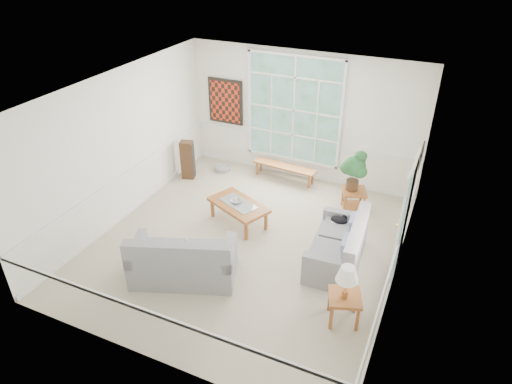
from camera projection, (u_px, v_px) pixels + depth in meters
floor at (247, 243)px, 8.78m from camera, size 5.50×6.00×0.01m
ceiling at (245, 91)px, 7.25m from camera, size 5.50×6.00×0.02m
wall_back at (303, 117)px, 10.37m from camera, size 5.50×0.02×3.00m
wall_front at (143, 279)px, 5.66m from camera, size 5.50×0.02×3.00m
wall_left at (120, 147)px, 8.99m from camera, size 0.02×6.00×3.00m
wall_right at (407, 209)px, 7.04m from camera, size 0.02×6.00×3.00m
window_back at (294, 110)px, 10.33m from camera, size 2.30×0.08×2.40m
entry_door at (405, 213)px, 7.75m from camera, size 0.08×0.90×2.10m
door_sidelight at (400, 228)px, 7.21m from camera, size 0.08×0.26×1.90m
wall_art at (225, 102)px, 10.97m from camera, size 0.90×0.06×1.10m
wall_frame_near at (419, 159)px, 8.40m from camera, size 0.04×0.26×0.32m
wall_frame_far at (422, 151)px, 8.72m from camera, size 0.04×0.26×0.32m
loveseat_right at (337, 242)px, 8.06m from camera, size 0.95×1.69×0.89m
loveseat_front at (183, 254)px, 7.71m from camera, size 1.96×1.47×0.95m
coffee_table at (239, 213)px, 9.25m from camera, size 1.41×1.12×0.46m
pewter_bowl at (237, 201)px, 9.15m from camera, size 0.37×0.37×0.07m
window_bench at (284, 173)px, 10.86m from camera, size 1.56×0.43×0.36m
end_table at (353, 200)px, 9.66m from camera, size 0.63×0.63×0.48m
houseplant at (354, 171)px, 9.35m from camera, size 0.72×0.72×0.88m
side_table at (343, 308)px, 6.95m from camera, size 0.62×0.62×0.49m
table_lamp at (346, 283)px, 6.65m from camera, size 0.47×0.47×0.57m
pet_bed at (223, 168)px, 11.32m from camera, size 0.49×0.49×0.12m
floor_speaker at (188, 160)px, 10.80m from camera, size 0.34×0.30×0.94m
cat at (339, 220)px, 8.51m from camera, size 0.34×0.25×0.15m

